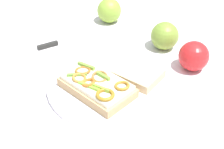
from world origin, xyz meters
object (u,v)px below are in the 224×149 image
(apple_0, at_px, (194,56))
(apple_1, at_px, (165,36))
(plate, at_px, (112,83))
(apple_2, at_px, (109,11))
(knife, at_px, (41,48))
(bread_slice_side, at_px, (126,69))
(sandwich, at_px, (97,85))

(apple_0, xyz_separation_m, apple_1, (-0.09, 0.08, 0.00))
(apple_0, bearing_deg, plate, -142.04)
(apple_2, relative_size, knife, 0.70)
(bread_slice_side, bearing_deg, knife, 7.86)
(plate, distance_m, apple_0, 0.22)
(apple_1, bearing_deg, knife, -159.86)
(plate, xyz_separation_m, apple_2, (-0.12, 0.31, 0.03))
(plate, xyz_separation_m, sandwich, (-0.02, -0.04, 0.02))
(plate, bearing_deg, apple_2, 110.53)
(sandwich, bearing_deg, bread_slice_side, -89.70)
(sandwich, height_order, bread_slice_side, sandwich)
(apple_1, bearing_deg, bread_slice_side, -110.28)
(sandwich, bearing_deg, plate, -89.40)
(knife, bearing_deg, apple_2, -167.94)
(apple_0, distance_m, apple_1, 0.12)
(plate, distance_m, apple_2, 0.34)
(sandwich, relative_size, apple_1, 2.44)
(plate, bearing_deg, apple_0, 37.96)
(apple_0, relative_size, apple_1, 0.98)
(sandwich, bearing_deg, apple_1, -87.11)
(plate, height_order, bread_slice_side, bread_slice_side)
(bread_slice_side, xyz_separation_m, apple_1, (0.06, 0.16, 0.02))
(plate, xyz_separation_m, apple_0, (0.17, 0.13, 0.03))
(plate, relative_size, knife, 2.75)
(sandwich, height_order, knife, sandwich)
(apple_0, bearing_deg, apple_2, 147.45)
(sandwich, height_order, apple_1, apple_1)
(plate, height_order, apple_2, apple_2)
(apple_1, distance_m, apple_2, 0.22)
(apple_0, distance_m, knife, 0.41)
(apple_0, height_order, apple_2, apple_2)
(apple_1, xyz_separation_m, knife, (-0.32, -0.12, -0.03))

